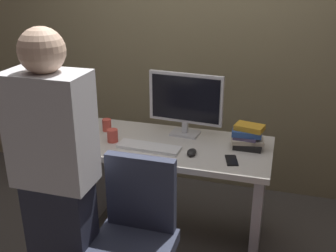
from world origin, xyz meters
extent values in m
plane|color=#4C4742|center=(0.00, 0.00, 0.00)|extent=(9.00, 9.00, 0.00)
cube|color=#8C7F5B|center=(0.00, 0.91, 1.50)|extent=(6.40, 0.10, 3.00)
cube|color=beige|center=(0.00, 0.00, 0.73)|extent=(1.38, 0.65, 0.04)
cube|color=#B2B2B7|center=(-0.63, 0.00, 0.35)|extent=(0.06, 0.57, 0.71)
cube|color=#B2B2B7|center=(0.63, 0.00, 0.35)|extent=(0.06, 0.57, 0.71)
cube|color=#33384C|center=(0.01, -0.81, 0.46)|extent=(0.44, 0.44, 0.08)
cube|color=#33384C|center=(0.01, -0.62, 0.72)|extent=(0.40, 0.06, 0.44)
cube|color=#262838|center=(-0.37, -0.85, 0.42)|extent=(0.34, 0.20, 0.85)
cube|color=silver|center=(-0.37, -0.85, 1.14)|extent=(0.40, 0.24, 0.58)
sphere|color=beige|center=(-0.37, -0.85, 1.53)|extent=(0.22, 0.22, 0.22)
cube|color=silver|center=(0.06, 0.19, 0.75)|extent=(0.21, 0.16, 0.02)
cube|color=silver|center=(0.06, 0.19, 0.80)|extent=(0.04, 0.03, 0.08)
cube|color=silver|center=(0.06, 0.19, 1.02)|extent=(0.54, 0.08, 0.36)
cube|color=black|center=(0.06, 0.17, 1.02)|extent=(0.50, 0.05, 0.32)
cube|color=white|center=(-0.12, -0.12, 0.76)|extent=(0.44, 0.15, 0.02)
ellipsoid|color=black|center=(0.18, -0.13, 0.76)|extent=(0.06, 0.10, 0.03)
cylinder|color=#D84C3F|center=(-0.39, -0.08, 0.79)|extent=(0.07, 0.07, 0.09)
cylinder|color=#D84C3F|center=(-0.52, 0.10, 0.79)|extent=(0.07, 0.07, 0.09)
cube|color=black|center=(0.52, 0.07, 0.77)|extent=(0.19, 0.12, 0.04)
cube|color=beige|center=(0.51, 0.09, 0.80)|extent=(0.23, 0.18, 0.03)
cube|color=#594C72|center=(0.50, 0.08, 0.83)|extent=(0.16, 0.14, 0.02)
cube|color=#3359A5|center=(0.51, 0.08, 0.85)|extent=(0.20, 0.12, 0.04)
cube|color=gold|center=(0.52, 0.09, 0.89)|extent=(0.21, 0.15, 0.04)
cube|color=black|center=(0.44, -0.15, 0.75)|extent=(0.11, 0.16, 0.01)
camera|label=1|loc=(0.70, -2.44, 1.89)|focal=43.14mm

